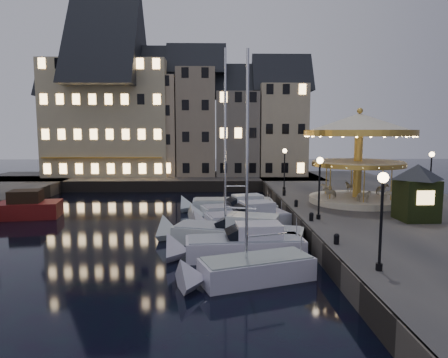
{
  "coord_description": "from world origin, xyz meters",
  "views": [
    {
      "loc": [
        0.3,
        -25.15,
        7.12
      ],
      "look_at": [
        1.0,
        8.0,
        3.2
      ],
      "focal_mm": 32.0,
      "sensor_mm": 36.0,
      "label": 1
    }
  ],
  "objects_px": {
    "bollard_c": "(296,203)",
    "motorboat_f": "(226,206)",
    "streetlamp_b": "(319,179)",
    "motorboat_e": "(234,211)",
    "bollard_b": "(311,216)",
    "streetlamp_c": "(285,163)",
    "bollard_a": "(337,238)",
    "streetlamp_d": "(431,169)",
    "motorboat_a": "(246,271)",
    "motorboat_d": "(242,220)",
    "streetlamp_a": "(382,207)",
    "motorboat_c": "(232,233)",
    "carousel": "(359,141)",
    "bollard_d": "(284,192)",
    "motorboat_b": "(238,246)",
    "ticket_kiosk": "(417,183)",
    "red_fishing_boat": "(10,210)"
  },
  "relations": [
    {
      "from": "motorboat_b",
      "to": "red_fishing_boat",
      "type": "height_order",
      "value": "red_fishing_boat"
    },
    {
      "from": "bollard_a",
      "to": "bollard_c",
      "type": "height_order",
      "value": "same"
    },
    {
      "from": "streetlamp_a",
      "to": "motorboat_b",
      "type": "xyz_separation_m",
      "value": [
        -5.66,
        5.9,
        -3.38
      ]
    },
    {
      "from": "bollard_d",
      "to": "motorboat_d",
      "type": "relative_size",
      "value": 0.08
    },
    {
      "from": "streetlamp_b",
      "to": "streetlamp_c",
      "type": "bearing_deg",
      "value": 90.0
    },
    {
      "from": "bollard_b",
      "to": "bollard_d",
      "type": "height_order",
      "value": "same"
    },
    {
      "from": "bollard_d",
      "to": "ticket_kiosk",
      "type": "bearing_deg",
      "value": -56.49
    },
    {
      "from": "streetlamp_c",
      "to": "motorboat_a",
      "type": "relative_size",
      "value": 0.39
    },
    {
      "from": "bollard_b",
      "to": "motorboat_a",
      "type": "height_order",
      "value": "motorboat_a"
    },
    {
      "from": "bollard_a",
      "to": "bollard_d",
      "type": "height_order",
      "value": "same"
    },
    {
      "from": "streetlamp_b",
      "to": "bollard_c",
      "type": "height_order",
      "value": "streetlamp_b"
    },
    {
      "from": "motorboat_b",
      "to": "carousel",
      "type": "relative_size",
      "value": 0.88
    },
    {
      "from": "carousel",
      "to": "motorboat_e",
      "type": "bearing_deg",
      "value": -179.05
    },
    {
      "from": "bollard_a",
      "to": "streetlamp_c",
      "type": "bearing_deg",
      "value": 88.24
    },
    {
      "from": "streetlamp_b",
      "to": "motorboat_b",
      "type": "height_order",
      "value": "streetlamp_b"
    },
    {
      "from": "motorboat_c",
      "to": "motorboat_d",
      "type": "xyz_separation_m",
      "value": [
        0.96,
        4.08,
        -0.04
      ]
    },
    {
      "from": "streetlamp_d",
      "to": "motorboat_a",
      "type": "distance_m",
      "value": 22.68
    },
    {
      "from": "streetlamp_c",
      "to": "motorboat_d",
      "type": "bearing_deg",
      "value": -114.71
    },
    {
      "from": "streetlamp_b",
      "to": "motorboat_e",
      "type": "height_order",
      "value": "streetlamp_b"
    },
    {
      "from": "bollard_a",
      "to": "motorboat_b",
      "type": "xyz_separation_m",
      "value": [
        -5.06,
        1.9,
        -0.96
      ]
    },
    {
      "from": "streetlamp_a",
      "to": "streetlamp_c",
      "type": "xyz_separation_m",
      "value": [
        0.0,
        23.5,
        0.0
      ]
    },
    {
      "from": "streetlamp_c",
      "to": "carousel",
      "type": "distance_m",
      "value": 9.02
    },
    {
      "from": "bollard_c",
      "to": "motorboat_c",
      "type": "xyz_separation_m",
      "value": [
        -5.29,
        -5.79,
        -0.92
      ]
    },
    {
      "from": "bollard_b",
      "to": "motorboat_d",
      "type": "bearing_deg",
      "value": 142.79
    },
    {
      "from": "streetlamp_b",
      "to": "motorboat_e",
      "type": "bearing_deg",
      "value": 131.44
    },
    {
      "from": "motorboat_f",
      "to": "bollard_b",
      "type": "bearing_deg",
      "value": -60.95
    },
    {
      "from": "motorboat_c",
      "to": "motorboat_f",
      "type": "distance_m",
      "value": 10.46
    },
    {
      "from": "bollard_b",
      "to": "motorboat_f",
      "type": "height_order",
      "value": "motorboat_f"
    },
    {
      "from": "streetlamp_c",
      "to": "bollard_a",
      "type": "relative_size",
      "value": 7.32
    },
    {
      "from": "bollard_c",
      "to": "motorboat_a",
      "type": "distance_m",
      "value": 13.33
    },
    {
      "from": "motorboat_a",
      "to": "carousel",
      "type": "xyz_separation_m",
      "value": [
        10.28,
        14.11,
        5.88
      ]
    },
    {
      "from": "streetlamp_c",
      "to": "motorboat_c",
      "type": "distance_m",
      "value": 16.26
    },
    {
      "from": "bollard_c",
      "to": "motorboat_f",
      "type": "relative_size",
      "value": 0.05
    },
    {
      "from": "streetlamp_d",
      "to": "streetlamp_b",
      "type": "bearing_deg",
      "value": -148.22
    },
    {
      "from": "streetlamp_a",
      "to": "motorboat_f",
      "type": "bearing_deg",
      "value": 107.3
    },
    {
      "from": "streetlamp_a",
      "to": "motorboat_c",
      "type": "height_order",
      "value": "motorboat_c"
    },
    {
      "from": "streetlamp_b",
      "to": "streetlamp_d",
      "type": "distance_m",
      "value": 13.29
    },
    {
      "from": "streetlamp_a",
      "to": "bollard_c",
      "type": "relative_size",
      "value": 7.32
    },
    {
      "from": "streetlamp_d",
      "to": "motorboat_f",
      "type": "relative_size",
      "value": 0.39
    },
    {
      "from": "streetlamp_c",
      "to": "bollard_c",
      "type": "height_order",
      "value": "streetlamp_c"
    },
    {
      "from": "streetlamp_d",
      "to": "motorboat_d",
      "type": "bearing_deg",
      "value": -165.45
    },
    {
      "from": "motorboat_e",
      "to": "carousel",
      "type": "bearing_deg",
      "value": 0.95
    },
    {
      "from": "carousel",
      "to": "ticket_kiosk",
      "type": "xyz_separation_m",
      "value": [
        1.54,
        -6.72,
        -2.59
      ]
    },
    {
      "from": "streetlamp_d",
      "to": "motorboat_d",
      "type": "height_order",
      "value": "streetlamp_d"
    },
    {
      "from": "motorboat_a",
      "to": "motorboat_d",
      "type": "xyz_separation_m",
      "value": [
        0.55,
        10.65,
        0.1
      ]
    },
    {
      "from": "motorboat_d",
      "to": "red_fishing_boat",
      "type": "distance_m",
      "value": 19.49
    },
    {
      "from": "streetlamp_d",
      "to": "motorboat_e",
      "type": "xyz_separation_m",
      "value": [
        -16.66,
        -0.92,
        -3.38
      ]
    },
    {
      "from": "red_fishing_boat",
      "to": "motorboat_b",
      "type": "bearing_deg",
      "value": -30.62
    },
    {
      "from": "streetlamp_b",
      "to": "carousel",
      "type": "relative_size",
      "value": 0.47
    },
    {
      "from": "streetlamp_d",
      "to": "ticket_kiosk",
      "type": "height_order",
      "value": "ticket_kiosk"
    }
  ]
}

